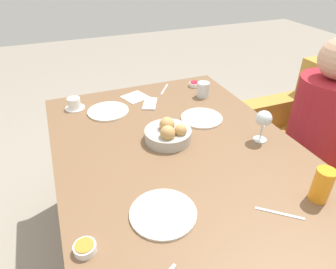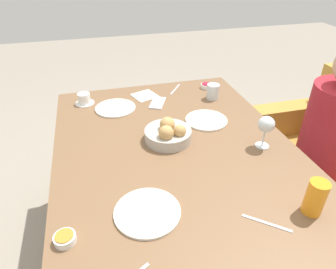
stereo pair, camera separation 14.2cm
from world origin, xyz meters
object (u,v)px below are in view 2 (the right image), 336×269
at_px(juice_glass, 315,198).
at_px(jam_bowl_berry, 206,86).
at_px(cell_phone, 158,103).
at_px(plate_near_left, 115,108).
at_px(fork_silver, 267,223).
at_px(napkin, 145,96).
at_px(water_tumbler, 213,92).
at_px(plate_near_right, 147,212).
at_px(coffee_cup, 84,99).
at_px(knife_silver, 175,89).
at_px(jam_bowl_honey, 65,239).
at_px(plate_far_center, 206,120).
at_px(bread_basket, 168,133).
at_px(wine_glass, 266,126).
at_px(seated_person, 325,157).

relative_size(juice_glass, jam_bowl_berry, 1.88).
bearing_deg(cell_phone, juice_glass, 19.09).
bearing_deg(cell_phone, plate_near_left, -89.23).
height_order(fork_silver, napkin, napkin).
height_order(jam_bowl_berry, fork_silver, jam_bowl_berry).
xyz_separation_m(water_tumbler, cell_phone, (-0.02, -0.34, -0.04)).
distance_m(plate_near_right, cell_phone, 0.85).
bearing_deg(plate_near_left, coffee_cup, -123.63).
relative_size(water_tumbler, knife_silver, 0.63).
relative_size(plate_near_left, water_tumbler, 2.54).
bearing_deg(jam_bowl_honey, napkin, 155.40).
distance_m(plate_far_center, knife_silver, 0.43).
xyz_separation_m(bread_basket, jam_bowl_honey, (0.47, -0.46, -0.03)).
bearing_deg(cell_phone, plate_near_right, -15.68).
bearing_deg(wine_glass, juice_glass, -5.55).
height_order(juice_glass, water_tumbler, juice_glass).
relative_size(bread_basket, cell_phone, 1.34).
bearing_deg(fork_silver, knife_silver, 179.83).
distance_m(fork_silver, napkin, 1.10).
distance_m(plate_near_right, juice_glass, 0.58).
distance_m(bread_basket, wine_glass, 0.45).
height_order(seated_person, fork_silver, seated_person).
xyz_separation_m(bread_basket, plate_near_right, (0.42, -0.19, -0.03)).
height_order(bread_basket, water_tumbler, bread_basket).
relative_size(wine_glass, fork_silver, 1.16).
bearing_deg(plate_far_center, wine_glass, 30.32).
height_order(plate_near_left, water_tumbler, water_tumbler).
distance_m(juice_glass, knife_silver, 1.14).
xyz_separation_m(plate_near_left, juice_glass, (0.95, 0.58, 0.06)).
bearing_deg(napkin, jam_bowl_berry, 92.43).
height_order(plate_near_left, knife_silver, plate_near_left).
distance_m(bread_basket, jam_bowl_berry, 0.66).
relative_size(plate_near_right, jam_bowl_berry, 3.35).
bearing_deg(jam_bowl_honey, juice_glass, 83.83).
xyz_separation_m(plate_near_right, wine_glass, (-0.26, 0.60, 0.11)).
height_order(jam_bowl_berry, napkin, jam_bowl_berry).
bearing_deg(cell_phone, jam_bowl_honey, -30.22).
xyz_separation_m(water_tumbler, fork_silver, (0.95, -0.19, -0.04)).
distance_m(plate_near_left, jam_bowl_berry, 0.62).
relative_size(jam_bowl_berry, knife_silver, 0.50).
relative_size(plate_near_right, napkin, 1.36).
height_order(bread_basket, coffee_cup, bread_basket).
bearing_deg(napkin, water_tumbler, 70.65).
distance_m(seated_person, water_tumbler, 0.77).
distance_m(seated_person, wine_glass, 0.68).
bearing_deg(water_tumbler, plate_far_center, -28.64).
xyz_separation_m(seated_person, plate_near_right, (0.40, -1.15, 0.28)).
bearing_deg(napkin, coffee_cup, -88.19).
bearing_deg(wine_glass, knife_silver, -163.31).
bearing_deg(plate_far_center, juice_glass, 10.49).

